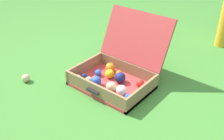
# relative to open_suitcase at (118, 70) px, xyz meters

# --- Properties ---
(ground_plane) EXTENTS (16.00, 16.00, 0.00)m
(ground_plane) POSITION_rel_open_suitcase_xyz_m (0.04, -0.08, -0.11)
(ground_plane) COLOR #3D7A2D
(open_suitcase) EXTENTS (0.58, 0.63, 0.50)m
(open_suitcase) POSITION_rel_open_suitcase_xyz_m (0.00, 0.00, 0.00)
(open_suitcase) COLOR #B23838
(open_suitcase) RESTS_ON ground
(stray_ball_on_grass) EXTENTS (0.06, 0.06, 0.06)m
(stray_ball_on_grass) POSITION_rel_open_suitcase_xyz_m (-0.57, -0.45, -0.08)
(stray_ball_on_grass) COLOR #D1B784
(stray_ball_on_grass) RESTS_ON ground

